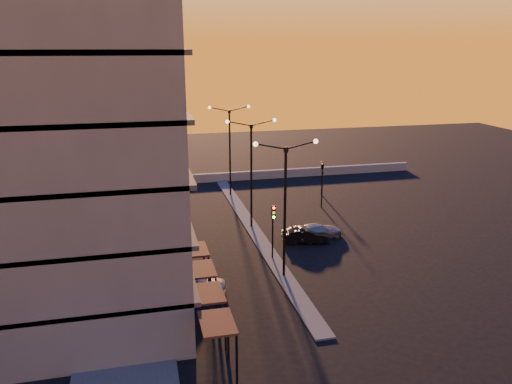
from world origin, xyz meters
The scene contains 14 objects.
ground centered at (0.00, 0.00, 0.00)m, with size 120.00×120.00×0.00m, color black.
sidewalk_west centered at (-10.50, 4.00, 0.06)m, with size 5.00×40.00×0.12m, color #52524F.
median centered at (0.00, 10.00, 0.06)m, with size 1.20×36.00×0.12m, color #52524F.
parapet centered at (2.00, 26.00, 0.50)m, with size 44.00×0.50×1.00m, color gray.
building centered at (-14.00, 0.03, 11.91)m, with size 14.35×17.08×25.00m.
streetlamp_near centered at (0.00, 0.00, 5.59)m, with size 4.32×0.32×9.51m.
streetlamp_mid centered at (0.00, 10.00, 5.59)m, with size 4.32×0.32×9.51m.
streetlamp_far centered at (0.00, 20.00, 5.59)m, with size 4.32×0.32×9.51m.
traffic_light_main centered at (0.00, 2.87, 2.89)m, with size 0.28×0.44×4.25m.
signal_east_a centered at (8.00, 14.00, 1.93)m, with size 0.13×0.16×3.60m.
signal_east_b centered at (9.50, 18.00, 3.10)m, with size 0.42×1.99×3.60m.
car_hatchback centered at (-6.50, -1.19, 0.78)m, with size 1.84×4.58×1.56m, color #9FA1A7.
car_sedan centered at (3.45, 5.57, 0.62)m, with size 1.31×3.76×1.24m, color black.
car_wagon centered at (4.76, 6.17, 0.63)m, with size 1.76×4.33×1.26m, color #969A9D.
Camera 1 is at (-9.11, -30.05, 15.25)m, focal length 35.00 mm.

